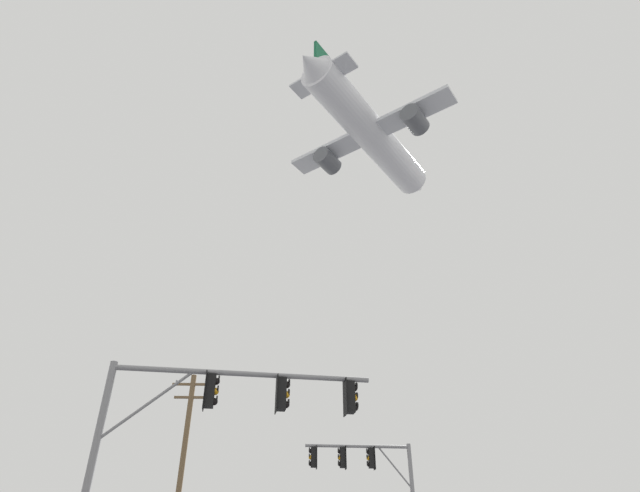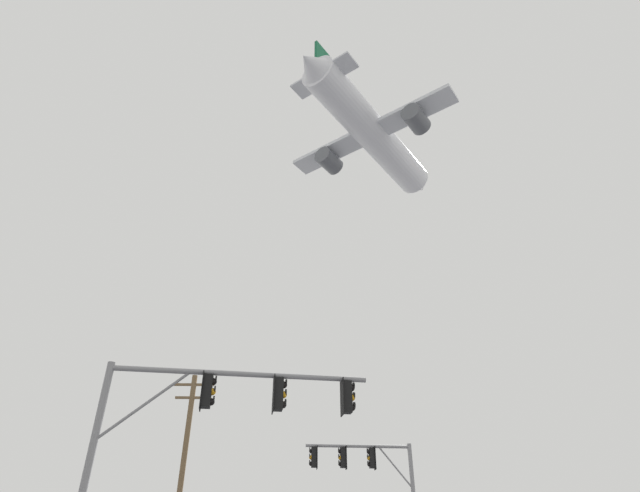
{
  "view_description": "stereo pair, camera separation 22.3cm",
  "coord_description": "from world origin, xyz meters",
  "views": [
    {
      "loc": [
        -0.87,
        -6.83,
        1.57
      ],
      "look_at": [
        -0.09,
        16.34,
        15.54
      ],
      "focal_mm": 27.58,
      "sensor_mm": 36.0,
      "label": 1
    },
    {
      "loc": [
        -0.65,
        -6.84,
        1.57
      ],
      "look_at": [
        -0.09,
        16.34,
        15.54
      ],
      "focal_mm": 27.58,
      "sensor_mm": 36.0,
      "label": 2
    }
  ],
  "objects": [
    {
      "name": "utility_pole",
      "position": [
        -6.89,
        20.18,
        5.0
      ],
      "size": [
        2.2,
        0.28,
        9.4
      ],
      "color": "brown",
      "rests_on": "ground"
    },
    {
      "name": "signal_pole_near",
      "position": [
        -3.21,
        7.09,
        4.58
      ],
      "size": [
        7.29,
        1.26,
        5.84
      ],
      "color": "gray",
      "rests_on": "ground"
    },
    {
      "name": "signal_pole_far",
      "position": [
        2.3,
        18.68,
        4.4
      ],
      "size": [
        5.2,
        0.64,
        5.7
      ],
      "color": "gray",
      "rests_on": "ground"
    },
    {
      "name": "airplane",
      "position": [
        5.72,
        30.85,
        38.07
      ],
      "size": [
        17.03,
        20.83,
        6.54
      ],
      "color": "white"
    }
  ]
}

